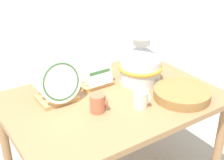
# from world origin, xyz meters

# --- Properties ---
(display_table) EXTENTS (1.22, 0.85, 0.66)m
(display_table) POSITION_xyz_m (0.00, 0.00, 0.59)
(display_table) COLOR #9E754C
(display_table) RESTS_ON ground_plane
(ceramic_vase) EXTENTS (0.28, 0.28, 0.32)m
(ceramic_vase) POSITION_xyz_m (0.26, 0.07, 0.80)
(ceramic_vase) COLOR silver
(ceramic_vase) RESTS_ON display_table
(dish_rack_round_plates) EXTENTS (0.24, 0.21, 0.27)m
(dish_rack_round_plates) POSITION_xyz_m (-0.28, 0.14, 0.77)
(dish_rack_round_plates) COLOR tan
(dish_rack_round_plates) RESTS_ON display_table
(dish_rack_square_plates) EXTENTS (0.21, 0.19, 0.19)m
(dish_rack_square_plates) POSITION_xyz_m (-0.00, 0.21, 0.72)
(dish_rack_square_plates) COLOR tan
(dish_rack_square_plates) RESTS_ON display_table
(wicker_charger_stack) EXTENTS (0.33, 0.33, 0.05)m
(wicker_charger_stack) POSITION_xyz_m (0.33, -0.23, 0.69)
(wicker_charger_stack) COLOR olive
(wicker_charger_stack) RESTS_ON display_table
(mug_cream_glaze) EXTENTS (0.09, 0.08, 0.10)m
(mug_cream_glaze) POSITION_xyz_m (0.07, -0.18, 0.71)
(mug_cream_glaze) COLOR silver
(mug_cream_glaze) RESTS_ON display_table
(mug_terracotta_glaze) EXTENTS (0.09, 0.08, 0.10)m
(mug_terracotta_glaze) POSITION_xyz_m (-0.15, -0.09, 0.71)
(mug_terracotta_glaze) COLOR #B76647
(mug_terracotta_glaze) RESTS_ON display_table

